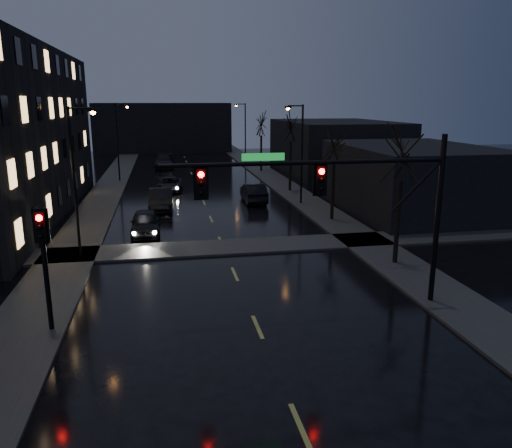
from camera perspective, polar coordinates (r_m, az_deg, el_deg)
name	(u,v)px	position (r m, az deg, el deg)	size (l,w,h in m)	color
sidewalk_left	(102,199)	(45.00, -17.14, 2.75)	(3.00, 140.00, 0.12)	#2D2D2B
sidewalk_right	(294,193)	(46.19, 4.31, 3.60)	(3.00, 140.00, 0.12)	#2D2D2B
sidewalk_cross	(224,247)	(28.80, -3.72, -2.67)	(40.00, 3.00, 0.12)	#2D2D2B
commercial_right_near	(413,179)	(40.04, 17.50, 4.97)	(10.00, 14.00, 5.00)	black
commercial_right_far	(335,147)	(60.64, 9.06, 8.71)	(12.00, 18.00, 6.00)	black
far_block	(163,127)	(87.04, -10.59, 10.81)	(22.00, 10.00, 8.00)	black
signal_mast	(351,191)	(19.56, 10.79, 3.71)	(11.11, 0.41, 7.00)	black
signal_pole_left	(44,253)	(19.16, -23.09, -3.10)	(0.35, 0.41, 4.53)	black
tree_near	(403,144)	(25.78, 16.45, 8.81)	(3.52, 3.52, 8.08)	black
tree_mid_a	(335,138)	(35.00, 8.98, 9.73)	(3.30, 3.30, 7.58)	black
tree_mid_b	(291,120)	(46.44, 4.02, 11.80)	(3.74, 3.74, 8.59)	black
tree_far	(261,120)	(60.11, 0.61, 11.76)	(3.43, 3.43, 7.88)	black
streetlight_l_near	(78,170)	(27.50, -19.72, 5.82)	(1.53, 0.28, 8.00)	black
streetlight_l_far	(119,136)	(54.22, -15.38, 9.69)	(1.53, 0.28, 8.00)	black
streetlight_r_mid	(299,146)	(40.55, 4.98, 8.89)	(1.53, 0.28, 8.00)	black
streetlight_r_far	(244,128)	(67.89, -1.42, 10.90)	(1.53, 0.28, 8.00)	black
oncoming_car_a	(145,223)	(32.37, -12.53, 0.16)	(1.80, 4.46, 1.52)	black
oncoming_car_b	(161,199)	(39.52, -10.81, 2.78)	(1.74, 4.99, 1.64)	black
oncoming_car_c	(170,184)	(47.62, -9.83, 4.48)	(2.20, 4.77, 1.32)	black
oncoming_car_d	(164,162)	(64.74, -10.46, 7.03)	(2.32, 5.70, 1.66)	black
lead_car	(254,193)	(41.82, -0.28, 3.59)	(1.68, 4.83, 1.59)	black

